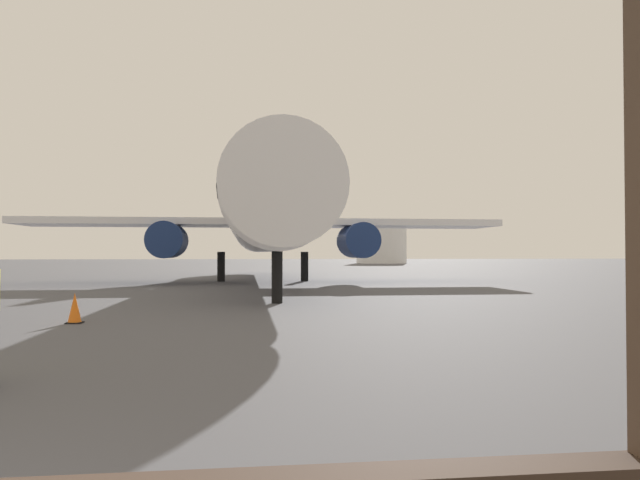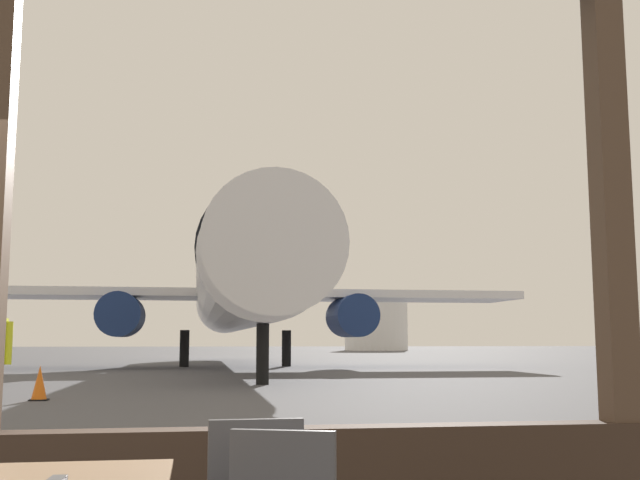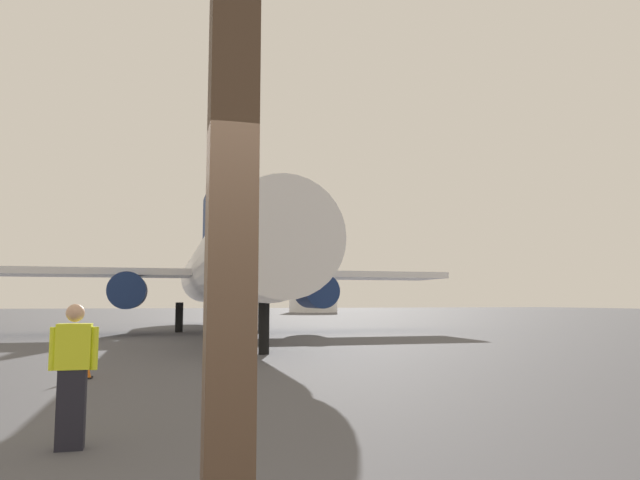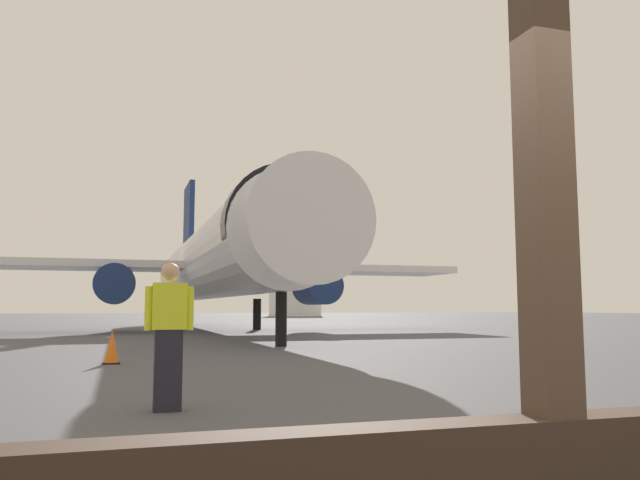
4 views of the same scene
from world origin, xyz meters
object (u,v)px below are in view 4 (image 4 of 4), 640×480
airplane (218,261)px  ground_crew_worker (169,334)px  fuel_storage_tank (295,296)px  traffic_cone (112,348)px

airplane → ground_crew_worker: 25.95m
ground_crew_worker → fuel_storage_tank: 86.49m
airplane → fuel_storage_tank: airplane is taller
fuel_storage_tank → ground_crew_worker: bearing=-106.3°
ground_crew_worker → traffic_cone: 6.93m
ground_crew_worker → traffic_cone: (-0.68, 6.88, -0.56)m
airplane → traffic_cone: (-5.02, -18.56, -3.27)m
traffic_cone → fuel_storage_tank: size_ratio=0.09×
ground_crew_worker → traffic_cone: size_ratio=2.42×
ground_crew_worker → traffic_cone: ground_crew_worker is taller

